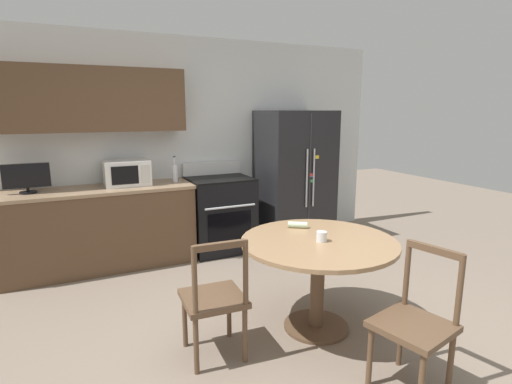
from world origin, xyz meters
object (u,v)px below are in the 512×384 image
at_px(dining_chair_left, 214,299).
at_px(candle_glass, 322,237).
at_px(countertop_tv, 27,177).
at_px(refrigerator, 294,177).
at_px(microwave, 127,173).
at_px(oven_range, 220,213).
at_px(dining_chair_near, 415,324).
at_px(counter_bottle, 175,172).

relative_size(dining_chair_left, candle_glass, 11.12).
xyz_separation_m(countertop_tv, dining_chair_left, (1.23, -2.13, -0.63)).
bearing_deg(dining_chair_left, countertop_tv, 122.99).
bearing_deg(refrigerator, microwave, 176.43).
bearing_deg(oven_range, countertop_tv, 178.90).
distance_m(oven_range, dining_chair_left, 2.25).
bearing_deg(dining_chair_near, microwave, 9.59).
height_order(oven_range, dining_chair_left, oven_range).
xyz_separation_m(microwave, dining_chair_near, (1.27, -3.01, -0.61)).
xyz_separation_m(dining_chair_left, dining_chair_near, (1.01, -0.84, 0.00)).
xyz_separation_m(dining_chair_left, candle_glass, (0.86, -0.03, 0.34)).
xyz_separation_m(dining_chair_near, candle_glass, (-0.15, 0.81, 0.34)).
height_order(microwave, dining_chair_left, microwave).
height_order(counter_bottle, dining_chair_near, counter_bottle).
height_order(refrigerator, oven_range, refrigerator).
relative_size(refrigerator, oven_range, 1.60).
relative_size(microwave, dining_chair_left, 0.54).
height_order(oven_range, dining_chair_near, oven_range).
xyz_separation_m(refrigerator, dining_chair_left, (-1.85, -2.04, -0.43)).
bearing_deg(refrigerator, counter_bottle, 176.41).
xyz_separation_m(refrigerator, countertop_tv, (-3.08, 0.09, 0.20)).
bearing_deg(countertop_tv, refrigerator, -1.64).
height_order(dining_chair_near, candle_glass, dining_chair_near).
distance_m(microwave, dining_chair_left, 2.27).
bearing_deg(dining_chair_left, candle_glass, 0.97).
height_order(oven_range, candle_glass, oven_range).
xyz_separation_m(microwave, candle_glass, (1.12, -2.20, -0.26)).
bearing_deg(microwave, dining_chair_left, -83.33).
height_order(countertop_tv, counter_bottle, same).
bearing_deg(dining_chair_left, dining_chair_near, -36.68).
distance_m(refrigerator, countertop_tv, 3.09).
relative_size(microwave, counter_bottle, 1.59).
distance_m(countertop_tv, candle_glass, 3.02).
relative_size(dining_chair_left, dining_chair_near, 1.00).
xyz_separation_m(counter_bottle, candle_glass, (0.58, -2.17, -0.24)).
bearing_deg(counter_bottle, countertop_tv, -179.62).
bearing_deg(countertop_tv, dining_chair_left, -59.94).
bearing_deg(dining_chair_near, countertop_tv, 23.88).
xyz_separation_m(oven_range, counter_bottle, (-0.54, 0.05, 0.55)).
distance_m(microwave, countertop_tv, 0.98).
distance_m(refrigerator, candle_glass, 2.30).
bearing_deg(dining_chair_left, oven_range, 71.59).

